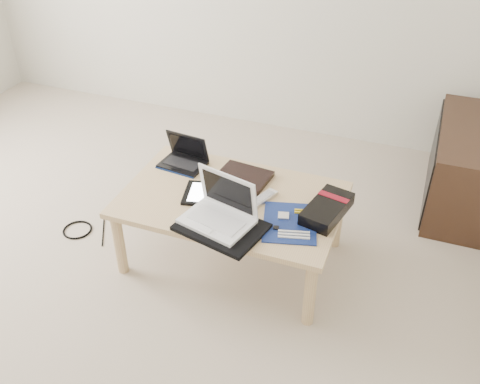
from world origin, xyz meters
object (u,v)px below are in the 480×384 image
at_px(netbook, 184,158).
at_px(coffee_table, 232,205).
at_px(gpu_box, 327,209).
at_px(white_laptop, 220,211).
at_px(media_cabinet, 466,167).

bearing_deg(netbook, coffee_table, -29.64).
relative_size(netbook, gpu_box, 0.78).
height_order(white_laptop, gpu_box, white_laptop).
bearing_deg(white_laptop, coffee_table, 97.15).
bearing_deg(gpu_box, netbook, 168.22).
distance_m(media_cabinet, netbook, 1.69).
bearing_deg(gpu_box, coffee_table, -176.59).
relative_size(coffee_table, gpu_box, 3.31).
distance_m(coffee_table, media_cabinet, 1.50).
bearing_deg(netbook, media_cabinet, 27.66).
bearing_deg(gpu_box, white_laptop, -152.61).
height_order(media_cabinet, netbook, netbook).
distance_m(media_cabinet, white_laptop, 1.64).
height_order(netbook, gpu_box, netbook).
bearing_deg(media_cabinet, coffee_table, -138.99).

